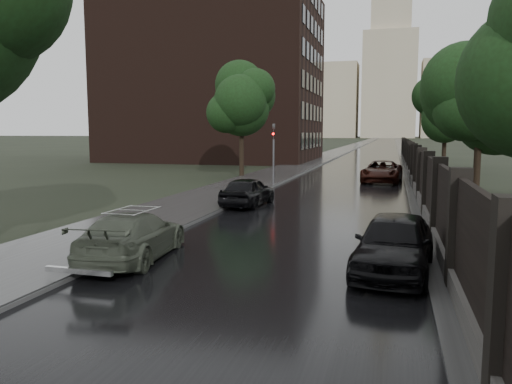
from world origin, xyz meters
name	(u,v)px	position (x,y,z in m)	size (l,w,h in m)	color
ground	(170,363)	(0.00, 0.00, 0.00)	(800.00, 800.00, 0.00)	black
road	(384,141)	(0.00, 190.00, 0.01)	(8.00, 420.00, 0.02)	black
sidewalk_left	(368,141)	(-6.00, 190.00, 0.08)	(4.00, 420.00, 0.16)	#2D2D2D
verge_right	(399,141)	(5.50, 190.00, 0.04)	(3.00, 420.00, 0.08)	#2D2D2D
fence_right	(412,165)	(4.60, 32.01, 1.01)	(0.45, 75.72, 2.70)	#383533
tree_left_far	(241,108)	(-8.00, 30.00, 5.24)	(4.25, 4.25, 7.39)	black
tree_right_b	(480,103)	(7.50, 22.00, 4.95)	(4.08, 4.08, 7.01)	black
tree_right_c	(446,115)	(7.50, 40.00, 4.95)	(4.08, 4.08, 7.01)	black
traffic_light	(274,149)	(-4.30, 24.99, 2.40)	(0.16, 0.32, 4.00)	#59595E
brick_building	(216,78)	(-18.00, 52.00, 10.00)	(24.00, 18.00, 20.00)	black
stalinist_tower	(390,72)	(0.00, 300.00, 38.38)	(92.00, 30.00, 159.00)	tan
volga_sedan	(133,236)	(-3.60, 5.40, 0.66)	(1.84, 4.53, 1.31)	#434A3B
hatchback_left	(248,191)	(-3.34, 15.72, 0.70)	(1.64, 4.08, 1.39)	black
car_right_near	(394,243)	(3.27, 5.91, 0.74)	(1.76, 4.37, 1.49)	black
car_right_far	(382,172)	(2.49, 28.93, 0.75)	(2.49, 5.40, 1.50)	black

